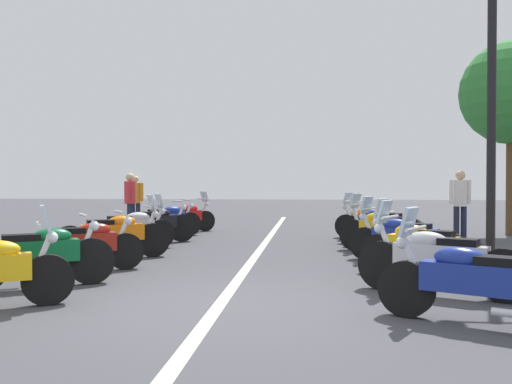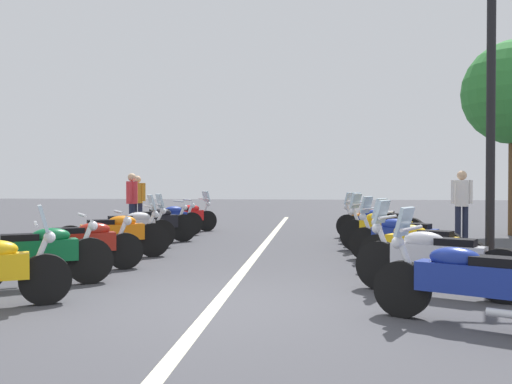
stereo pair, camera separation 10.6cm
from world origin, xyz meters
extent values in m
plane|color=#424247|center=(0.00, 0.00, 0.00)|extent=(80.00, 80.00, 0.00)
cube|color=beige|center=(5.16, 0.00, 0.00)|extent=(22.94, 0.16, 0.01)
cylinder|color=black|center=(-0.12, 2.03, 0.30)|extent=(0.42, 0.60, 0.60)
cylinder|color=silver|center=(-0.15, 2.08, 0.60)|extent=(0.20, 0.29, 0.58)
cylinder|color=silver|center=(-0.17, 2.12, 0.96)|extent=(0.56, 0.34, 0.04)
sphere|color=silver|center=(-0.10, 1.98, 0.80)|extent=(0.14, 0.14, 0.14)
cube|color=silver|center=(-0.13, 2.05, 1.03)|extent=(0.37, 0.28, 0.32)
cylinder|color=black|center=(1.25, 2.06, 0.33)|extent=(0.47, 0.64, 0.66)
cube|color=#0C592D|center=(0.88, 2.65, 0.51)|extent=(0.80, 1.05, 0.30)
ellipsoid|color=#0C592D|center=(0.97, 2.50, 0.71)|extent=(0.50, 0.58, 0.22)
cube|color=black|center=(0.76, 2.84, 0.69)|extent=(0.47, 0.54, 0.12)
cylinder|color=silver|center=(1.22, 2.11, 0.63)|extent=(0.21, 0.28, 0.58)
cylinder|color=silver|center=(1.20, 2.14, 0.99)|extent=(0.55, 0.36, 0.04)
sphere|color=silver|center=(1.28, 2.01, 0.83)|extent=(0.14, 0.14, 0.14)
cylinder|color=silver|center=(0.81, 3.11, 0.23)|extent=(0.36, 0.51, 0.08)
cylinder|color=black|center=(2.59, 2.01, 0.31)|extent=(0.44, 0.60, 0.61)
cylinder|color=black|center=(1.90, 3.17, 0.31)|extent=(0.44, 0.60, 0.61)
cube|color=maroon|center=(2.24, 2.59, 0.49)|extent=(0.77, 1.03, 0.30)
ellipsoid|color=maroon|center=(2.34, 2.43, 0.69)|extent=(0.49, 0.58, 0.22)
cube|color=black|center=(2.13, 2.78, 0.67)|extent=(0.47, 0.55, 0.12)
cylinder|color=silver|center=(2.56, 2.06, 0.61)|extent=(0.21, 0.28, 0.58)
cylinder|color=silver|center=(2.54, 2.09, 0.97)|extent=(0.55, 0.35, 0.04)
sphere|color=silver|center=(2.62, 1.96, 0.81)|extent=(0.14, 0.14, 0.14)
cylinder|color=silver|center=(2.19, 3.03, 0.21)|extent=(0.35, 0.51, 0.08)
cylinder|color=black|center=(4.15, 1.99, 0.33)|extent=(0.44, 0.64, 0.66)
cylinder|color=black|center=(3.41, 3.33, 0.33)|extent=(0.44, 0.64, 0.66)
cube|color=orange|center=(3.78, 2.66, 0.51)|extent=(0.81, 1.16, 0.30)
ellipsoid|color=orange|center=(3.87, 2.50, 0.71)|extent=(0.48, 0.58, 0.22)
cube|color=black|center=(3.67, 2.85, 0.69)|extent=(0.46, 0.55, 0.12)
cylinder|color=silver|center=(4.12, 2.04, 0.63)|extent=(0.20, 0.29, 0.58)
cylinder|color=silver|center=(4.11, 2.07, 0.99)|extent=(0.56, 0.34, 0.04)
sphere|color=silver|center=(4.18, 1.94, 0.83)|extent=(0.14, 0.14, 0.14)
cylinder|color=silver|center=(3.71, 3.15, 0.23)|extent=(0.34, 0.52, 0.08)
cube|color=silver|center=(4.14, 2.00, 1.06)|extent=(0.37, 0.28, 0.32)
cylinder|color=black|center=(5.59, 2.23, 0.32)|extent=(0.45, 0.61, 0.63)
cylinder|color=black|center=(4.87, 3.38, 0.32)|extent=(0.45, 0.61, 0.63)
cube|color=silver|center=(5.23, 2.80, 0.50)|extent=(0.78, 1.02, 0.30)
ellipsoid|color=silver|center=(5.33, 2.65, 0.70)|extent=(0.49, 0.58, 0.22)
cube|color=black|center=(5.11, 2.99, 0.68)|extent=(0.47, 0.54, 0.12)
cylinder|color=silver|center=(5.55, 2.28, 0.62)|extent=(0.21, 0.28, 0.58)
cylinder|color=silver|center=(5.53, 2.31, 0.98)|extent=(0.55, 0.36, 0.04)
sphere|color=silver|center=(5.61, 2.18, 0.82)|extent=(0.14, 0.14, 0.14)
cylinder|color=silver|center=(5.17, 3.24, 0.22)|extent=(0.36, 0.51, 0.08)
cube|color=silver|center=(5.58, 2.24, 1.05)|extent=(0.37, 0.29, 0.32)
cylinder|color=black|center=(6.94, 2.06, 0.34)|extent=(0.51, 0.62, 0.67)
cylinder|color=black|center=(6.05, 3.26, 0.34)|extent=(0.51, 0.62, 0.67)
cube|color=black|center=(6.49, 2.66, 0.52)|extent=(0.90, 1.08, 0.30)
ellipsoid|color=black|center=(6.60, 2.51, 0.72)|extent=(0.52, 0.57, 0.22)
cube|color=black|center=(6.36, 2.83, 0.70)|extent=(0.49, 0.54, 0.12)
cylinder|color=silver|center=(6.90, 2.10, 0.64)|extent=(0.23, 0.27, 0.58)
cylinder|color=silver|center=(6.88, 2.14, 1.00)|extent=(0.52, 0.40, 0.04)
sphere|color=silver|center=(6.96, 2.02, 0.84)|extent=(0.14, 0.14, 0.14)
cylinder|color=silver|center=(6.37, 3.12, 0.24)|extent=(0.39, 0.49, 0.08)
cylinder|color=black|center=(8.51, 2.21, 0.32)|extent=(0.48, 0.60, 0.64)
cylinder|color=black|center=(7.74, 3.33, 0.32)|extent=(0.48, 0.60, 0.64)
cube|color=navy|center=(8.13, 2.77, 0.50)|extent=(0.81, 1.01, 0.30)
ellipsoid|color=navy|center=(8.23, 2.62, 0.70)|extent=(0.51, 0.58, 0.22)
cube|color=black|center=(8.00, 2.95, 0.68)|extent=(0.49, 0.54, 0.12)
cylinder|color=silver|center=(8.47, 2.26, 0.62)|extent=(0.22, 0.28, 0.58)
cylinder|color=silver|center=(8.45, 2.29, 0.98)|extent=(0.53, 0.38, 0.04)
sphere|color=silver|center=(8.54, 2.17, 0.82)|extent=(0.14, 0.14, 0.14)
cylinder|color=silver|center=(8.05, 3.20, 0.22)|extent=(0.38, 0.50, 0.08)
cylinder|color=black|center=(9.89, 2.04, 0.30)|extent=(0.48, 0.57, 0.61)
cylinder|color=black|center=(9.05, 3.13, 0.30)|extent=(0.48, 0.57, 0.61)
cube|color=red|center=(9.47, 2.58, 0.48)|extent=(0.86, 0.99, 0.30)
ellipsoid|color=red|center=(9.58, 2.44, 0.68)|extent=(0.52, 0.57, 0.22)
cube|color=black|center=(9.33, 2.76, 0.66)|extent=(0.50, 0.54, 0.12)
cylinder|color=silver|center=(9.85, 2.09, 0.60)|extent=(0.23, 0.27, 0.58)
cylinder|color=silver|center=(9.83, 2.12, 0.96)|extent=(0.51, 0.41, 0.04)
sphere|color=silver|center=(9.92, 2.00, 0.80)|extent=(0.14, 0.14, 0.14)
cylinder|color=silver|center=(9.36, 3.02, 0.21)|extent=(0.40, 0.48, 0.08)
cube|color=silver|center=(9.88, 2.06, 1.03)|extent=(0.36, 0.32, 0.32)
cylinder|color=black|center=(-0.30, -2.11, 0.31)|extent=(0.41, 0.60, 0.61)
cube|color=navy|center=(-0.65, -2.76, 0.49)|extent=(0.78, 1.12, 0.30)
ellipsoid|color=navy|center=(-0.57, -2.60, 0.69)|extent=(0.48, 0.58, 0.22)
cube|color=black|center=(-0.76, -2.95, 0.67)|extent=(0.46, 0.55, 0.12)
cylinder|color=silver|center=(-0.33, -2.17, 0.61)|extent=(0.20, 0.29, 0.58)
cylinder|color=silver|center=(-0.35, -2.20, 0.97)|extent=(0.56, 0.33, 0.04)
sphere|color=silver|center=(-0.28, -2.07, 0.81)|extent=(0.14, 0.14, 0.14)
cube|color=silver|center=(-0.31, -2.13, 1.04)|extent=(0.37, 0.28, 0.32)
cylinder|color=black|center=(1.23, -2.05, 0.33)|extent=(0.43, 0.65, 0.66)
cylinder|color=black|center=(0.53, -3.42, 0.33)|extent=(0.43, 0.65, 0.66)
cube|color=silver|center=(0.88, -2.74, 0.51)|extent=(0.78, 1.17, 0.30)
ellipsoid|color=silver|center=(0.96, -2.58, 0.71)|extent=(0.47, 0.58, 0.22)
cube|color=black|center=(0.78, -2.93, 0.69)|extent=(0.45, 0.55, 0.12)
cylinder|color=silver|center=(1.20, -2.11, 0.63)|extent=(0.19, 0.29, 0.58)
cylinder|color=silver|center=(1.18, -2.14, 0.99)|extent=(0.57, 0.32, 0.04)
sphere|color=silver|center=(1.25, -2.01, 0.83)|extent=(0.14, 0.14, 0.14)
cylinder|color=silver|center=(0.51, -3.07, 0.23)|extent=(0.32, 0.53, 0.08)
cube|color=silver|center=(1.22, -2.07, 1.06)|extent=(0.38, 0.27, 0.32)
cylinder|color=black|center=(2.60, -2.18, 0.32)|extent=(0.44, 0.61, 0.63)
cylinder|color=black|center=(1.89, -3.38, 0.32)|extent=(0.44, 0.61, 0.63)
cube|color=#EAB214|center=(2.25, -2.78, 0.50)|extent=(0.78, 1.06, 0.30)
ellipsoid|color=#EAB214|center=(2.34, -2.63, 0.70)|extent=(0.49, 0.58, 0.22)
cube|color=black|center=(2.13, -2.97, 0.68)|extent=(0.47, 0.55, 0.12)
cylinder|color=silver|center=(2.57, -2.23, 0.62)|extent=(0.21, 0.28, 0.58)
cylinder|color=silver|center=(2.55, -2.27, 0.98)|extent=(0.55, 0.35, 0.04)
sphere|color=silver|center=(2.63, -2.14, 0.82)|extent=(0.14, 0.14, 0.14)
cylinder|color=silver|center=(1.88, -3.05, 0.22)|extent=(0.35, 0.51, 0.08)
cube|color=silver|center=(2.59, -2.20, 1.05)|extent=(0.37, 0.29, 0.32)
cylinder|color=black|center=(4.17, -2.11, 0.31)|extent=(0.43, 0.60, 0.61)
cylinder|color=black|center=(3.40, -3.44, 0.31)|extent=(0.43, 0.60, 0.61)
cube|color=navy|center=(3.79, -2.77, 0.49)|extent=(0.83, 1.15, 0.30)
ellipsoid|color=navy|center=(3.88, -2.62, 0.69)|extent=(0.49, 0.58, 0.22)
cube|color=black|center=(3.68, -2.96, 0.67)|extent=(0.47, 0.55, 0.12)
cylinder|color=silver|center=(4.14, -2.16, 0.61)|extent=(0.21, 0.29, 0.58)
cylinder|color=silver|center=(4.12, -2.20, 0.97)|extent=(0.56, 0.35, 0.04)
sphere|color=silver|center=(4.20, -2.07, 0.81)|extent=(0.14, 0.14, 0.14)
cylinder|color=silver|center=(3.40, -3.08, 0.21)|extent=(0.35, 0.52, 0.08)
cube|color=silver|center=(4.16, -2.13, 1.04)|extent=(0.37, 0.29, 0.32)
cylinder|color=black|center=(5.59, -2.02, 0.33)|extent=(0.46, 0.64, 0.66)
cylinder|color=black|center=(4.88, -3.21, 0.33)|extent=(0.46, 0.64, 0.66)
cube|color=#EAB214|center=(5.24, -2.62, 0.51)|extent=(0.78, 1.05, 0.30)
ellipsoid|color=#EAB214|center=(5.33, -2.46, 0.71)|extent=(0.49, 0.58, 0.22)
cube|color=black|center=(5.12, -2.81, 0.69)|extent=(0.47, 0.55, 0.12)
cylinder|color=silver|center=(5.56, -2.07, 0.63)|extent=(0.21, 0.29, 0.58)
cylinder|color=silver|center=(5.54, -2.11, 0.99)|extent=(0.55, 0.35, 0.04)
sphere|color=silver|center=(5.61, -1.98, 0.83)|extent=(0.14, 0.14, 0.14)
cylinder|color=silver|center=(4.87, -2.88, 0.23)|extent=(0.35, 0.51, 0.08)
cube|color=silver|center=(5.58, -2.04, 1.06)|extent=(0.37, 0.29, 0.32)
cylinder|color=black|center=(6.92, -2.09, 0.33)|extent=(0.45, 0.65, 0.67)
cylinder|color=black|center=(6.24, -3.30, 0.33)|extent=(0.45, 0.65, 0.67)
cube|color=navy|center=(6.58, -2.70, 0.51)|extent=(0.76, 1.06, 0.30)
ellipsoid|color=navy|center=(6.67, -2.54, 0.71)|extent=(0.48, 0.58, 0.22)
cube|color=black|center=(6.48, -2.89, 0.69)|extent=(0.46, 0.55, 0.12)
cylinder|color=silver|center=(6.89, -2.15, 0.63)|extent=(0.20, 0.29, 0.58)
cylinder|color=silver|center=(6.87, -2.18, 0.99)|extent=(0.56, 0.34, 0.04)
sphere|color=silver|center=(6.95, -2.05, 0.83)|extent=(0.14, 0.14, 0.14)
cylinder|color=silver|center=(6.22, -2.97, 0.23)|extent=(0.34, 0.52, 0.08)
cube|color=silver|center=(6.91, -2.11, 1.06)|extent=(0.37, 0.28, 0.32)
cylinder|color=black|center=(8.27, -2.03, 0.31)|extent=(0.40, 0.61, 0.62)
cylinder|color=black|center=(7.60, -3.35, 0.31)|extent=(0.40, 0.61, 0.62)
cube|color=orange|center=(7.94, -2.69, 0.49)|extent=(0.76, 1.13, 0.30)
ellipsoid|color=orange|center=(8.02, -2.53, 0.69)|extent=(0.47, 0.58, 0.22)
cube|color=black|center=(7.84, -2.89, 0.67)|extent=(0.45, 0.55, 0.12)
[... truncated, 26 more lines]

